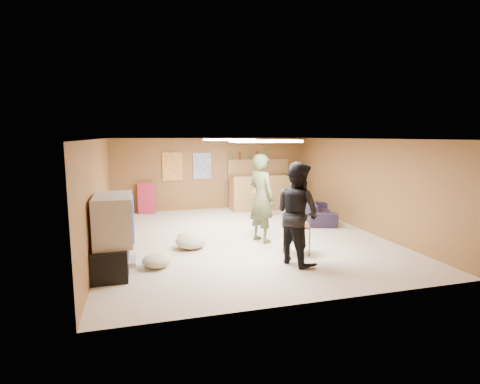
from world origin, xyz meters
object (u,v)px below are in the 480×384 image
object	(u,v)px
tv_body	(114,219)
person_black	(297,213)
person_olive	(262,198)
bar_counter	(263,192)
tray_table	(296,240)
sofa	(319,211)

from	to	relation	value
tv_body	person_black	world-z (taller)	person_black
tv_body	person_olive	size ratio (longest dim) A/B	0.58
bar_counter	person_black	xyz separation A→B (m)	(-1.04, -4.88, 0.36)
tray_table	sofa	bearing A→B (deg)	54.86
person_olive	tv_body	bearing A→B (deg)	86.49
tv_body	person_olive	bearing A→B (deg)	19.79
tv_body	person_olive	xyz separation A→B (m)	(2.95, 1.06, 0.05)
bar_counter	person_black	distance (m)	5.00
tray_table	person_olive	bearing A→B (deg)	107.03
person_black	tv_body	bearing A→B (deg)	61.00
bar_counter	tv_body	bearing A→B (deg)	-133.00
person_olive	tray_table	distance (m)	1.32
person_olive	tray_table	xyz separation A→B (m)	(0.34, -1.09, -0.65)
tv_body	person_black	bearing A→B (deg)	-7.83
tv_body	sofa	distance (m)	5.74
tv_body	bar_counter	size ratio (longest dim) A/B	0.55
tv_body	sofa	xyz separation A→B (m)	(5.10, 2.55, -0.64)
bar_counter	person_olive	bearing A→B (deg)	-109.50
tv_body	bar_counter	world-z (taller)	tv_body
tv_body	person_black	distance (m)	3.14
tv_body	bar_counter	distance (m)	6.09
bar_counter	tray_table	distance (m)	4.57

